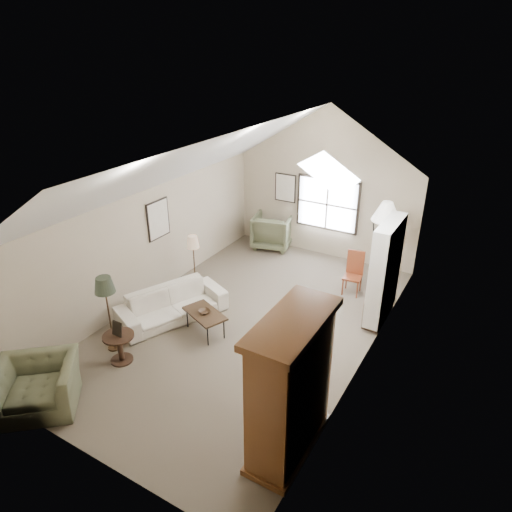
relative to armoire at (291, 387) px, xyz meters
The scene contains 18 objects.
room_shell 3.87m from the armoire, 132.25° to the left, with size 5.01×8.01×4.00m.
window 6.70m from the armoire, 108.11° to the left, with size 1.72×0.08×1.42m, color black.
skylight 4.02m from the armoire, 104.93° to the left, with size 0.80×1.20×0.52m, color white, non-canonical shape.
wall_art 5.98m from the armoire, 133.09° to the left, with size 1.97×3.71×0.88m.
armoire is the anchor object (origin of this frame).
tv_alcove 4.00m from the armoire, 87.71° to the left, with size 0.32×1.30×2.10m, color white.
media_console 4.08m from the armoire, 88.00° to the left, with size 0.34×1.18×0.60m, color #382316.
tv_panel 4.01m from the armoire, 88.00° to the left, with size 0.05×0.90×0.55m, color black.
sofa 4.13m from the armoire, 153.85° to the left, with size 2.27×0.89×0.66m, color beige.
armchair_near 4.11m from the armoire, 161.29° to the right, with size 1.22×1.06×0.79m, color #5E6144.
armchair_far 7.09m from the armoire, 120.23° to the left, with size 1.03×1.06×0.96m, color #5F5F42.
coffee_table 3.32m from the armoire, 148.06° to the left, with size 0.93×0.52×0.47m, color #352415.
bowl 3.26m from the armoire, 148.06° to the left, with size 0.22×0.22×0.05m, color #362716.
side_table 3.64m from the armoire, behind, with size 0.57×0.57×0.57m, color #351D15.
side_chair 4.79m from the armoire, 98.55° to the left, with size 0.40×0.40×1.03m, color brown.
tripod_lamp 5.29m from the armoire, 92.91° to the left, with size 0.64×0.64×2.19m, color white, non-canonical shape.
dark_lamp 3.98m from the armoire, behind, with size 0.38×0.38×1.58m, color #242B1E, non-canonical shape.
tan_lamp 4.96m from the armoire, 142.84° to the left, with size 0.28×0.28×1.42m, color tan, non-canonical shape.
Camera 1 is at (4.21, -6.82, 5.44)m, focal length 32.00 mm.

